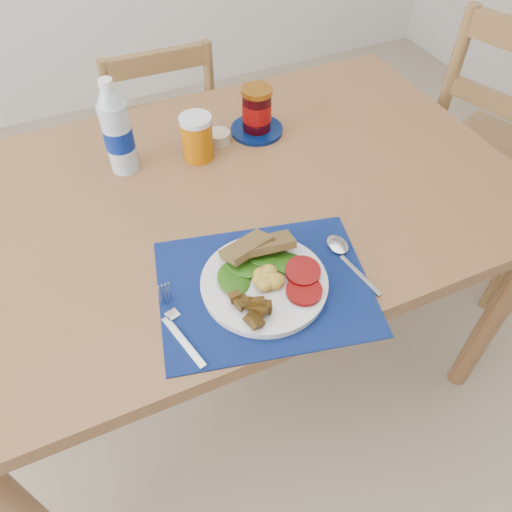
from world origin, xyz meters
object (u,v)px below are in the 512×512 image
(chair_far, at_px, (162,124))
(water_bottle, at_px, (117,132))
(jam_on_saucer, at_px, (257,113))
(juice_glass, at_px, (197,139))
(chair_end, at_px, (510,137))
(breakfast_plate, at_px, (263,283))

(chair_far, bearing_deg, water_bottle, 69.08)
(chair_far, relative_size, jam_on_saucer, 7.18)
(water_bottle, bearing_deg, juice_glass, -9.69)
(water_bottle, distance_m, juice_glass, 0.19)
(chair_end, bearing_deg, juice_glass, 62.60)
(chair_far, distance_m, breakfast_plate, 1.01)
(chair_far, bearing_deg, jam_on_saucer, 110.23)
(breakfast_plate, relative_size, water_bottle, 1.04)
(water_bottle, xyz_separation_m, jam_on_saucer, (0.36, 0.01, -0.05))
(juice_glass, bearing_deg, chair_far, 87.18)
(chair_end, bearing_deg, chair_far, 36.08)
(chair_end, bearing_deg, jam_on_saucer, 58.28)
(juice_glass, bearing_deg, jam_on_saucer, 12.57)
(breakfast_plate, height_order, juice_glass, juice_glass)
(juice_glass, xyz_separation_m, jam_on_saucer, (0.18, 0.04, 0.00))
(jam_on_saucer, bearing_deg, chair_far, 108.00)
(water_bottle, bearing_deg, breakfast_plate, -72.94)
(chair_far, distance_m, juice_glass, 0.59)
(chair_end, height_order, jam_on_saucer, chair_end)
(chair_far, relative_size, juice_glass, 9.38)
(breakfast_plate, relative_size, juice_glass, 2.29)
(water_bottle, height_order, jam_on_saucer, water_bottle)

